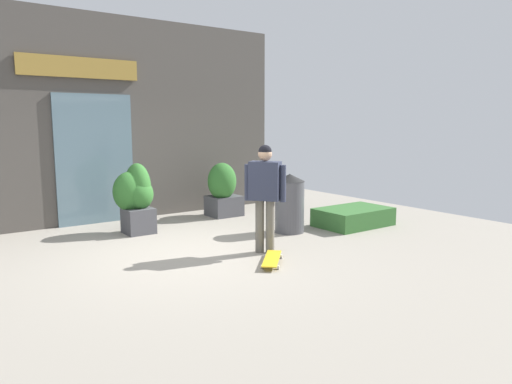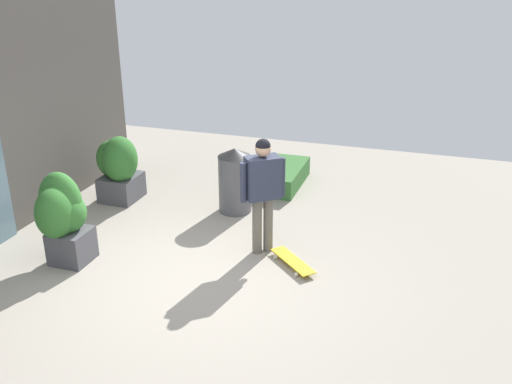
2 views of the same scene
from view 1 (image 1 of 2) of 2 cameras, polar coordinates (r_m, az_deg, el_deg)
name	(u,v)px [view 1 (image 1 of 2)]	position (r m, az deg, el deg)	size (l,w,h in m)	color
ground_plane	(189,253)	(7.25, -8.05, -7.25)	(12.00, 12.00, 0.00)	gray
building_facade	(111,121)	(9.84, -16.97, 8.14)	(7.31, 0.31, 3.96)	#4C4742
skateboarder	(265,188)	(7.02, 1.08, 0.52)	(0.48, 0.51, 1.61)	#666056
skateboard	(272,259)	(6.68, 1.90, -7.97)	(0.71, 0.73, 0.08)	gold
planter_box_left	(136,195)	(8.64, -14.18, -0.35)	(0.70, 0.66, 1.22)	#47474C
planter_box_right	(222,188)	(9.92, -4.05, 0.51)	(0.72, 0.76, 1.12)	#47474C
trash_bin	(290,203)	(8.44, 4.03, -1.33)	(0.53, 0.53, 1.04)	#4C4C51
hedge_ledge	(353,217)	(9.19, 11.53, -2.92)	(1.37, 0.90, 0.34)	#33662D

